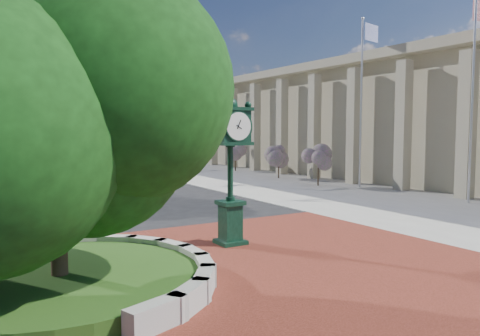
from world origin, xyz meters
name	(u,v)px	position (x,y,z in m)	size (l,w,h in m)	color
ground	(252,260)	(0.00, 0.00, 0.00)	(200.00, 200.00, 0.00)	black
plaza	(273,268)	(0.00, -1.00, 0.02)	(12.00, 12.00, 0.04)	maroon
sidewalk	(381,186)	(16.00, 10.00, 0.02)	(20.00, 50.00, 0.04)	#9E9B93
planter_wall	(159,265)	(-2.71, 0.00, 0.27)	(2.96, 6.77, 0.54)	#9E9B93
grass_bed	(60,283)	(-5.00, 0.00, 0.20)	(6.10, 6.10, 0.40)	#1C4012
civic_building	(434,120)	(23.60, 12.00, 4.33)	(17.35, 44.00, 8.60)	tan
overpass	(9,111)	(-0.22, 70.00, 6.54)	(90.00, 12.00, 7.50)	#9E9B93
tree_planter	(55,122)	(-5.00, 0.00, 3.72)	(5.20, 5.20, 6.33)	#38281C
tree_street	(18,136)	(-4.00, 18.00, 3.24)	(4.40, 4.40, 5.45)	#38281C
post_clock	(230,158)	(0.32, 1.78, 2.70)	(1.04, 1.04, 4.91)	black
parked_car	(78,158)	(3.39, 38.53, 0.78)	(1.85, 4.60, 1.57)	#5E1F0D
flagpole_a	(472,96)	(14.33, 2.99, 5.17)	(1.56, 0.33, 10.08)	silver
flagpole_b	(361,102)	(14.29, 10.19, 5.31)	(1.60, 0.36, 10.35)	silver
street_lamp_near	(80,108)	(1.53, 28.02, 5.34)	(2.04, 0.26, 9.10)	slate
street_lamp_far	(37,112)	(0.42, 44.22, 5.57)	(2.13, 0.27, 9.50)	slate
shrub_near	(318,161)	(12.71, 12.24, 1.59)	(1.20, 1.20, 2.20)	#38281C
shrub_mid	(279,157)	(13.28, 17.35, 1.59)	(1.20, 1.20, 2.20)	#38281C
shrub_far	(235,153)	(13.76, 24.47, 1.59)	(1.20, 1.20, 2.20)	#38281C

